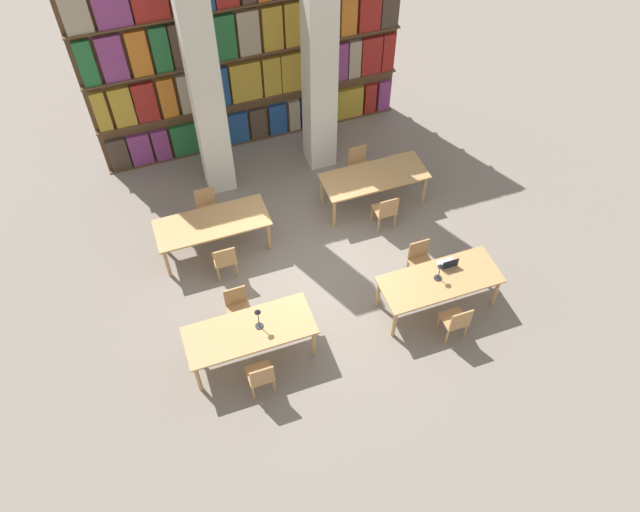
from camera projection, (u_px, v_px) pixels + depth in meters
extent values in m
plane|color=gray|center=(318.00, 274.00, 12.07)|extent=(40.00, 40.00, 0.00)
cube|color=brown|center=(245.00, 30.00, 12.56)|extent=(6.83, 0.06, 5.50)
cube|color=brown|center=(256.00, 136.00, 14.67)|extent=(6.83, 0.35, 0.03)
cube|color=#47382D|center=(118.00, 153.00, 13.66)|extent=(0.42, 0.20, 0.80)
cube|color=#84387A|center=(140.00, 148.00, 13.76)|extent=(0.46, 0.20, 0.80)
cube|color=#84387A|center=(161.00, 144.00, 13.86)|extent=(0.35, 0.20, 0.80)
cube|color=#236B38|center=(185.00, 138.00, 13.98)|extent=(0.59, 0.20, 0.80)
cube|color=orange|center=(210.00, 133.00, 14.10)|extent=(0.41, 0.20, 0.80)
cube|color=navy|center=(234.00, 127.00, 14.22)|extent=(0.61, 0.20, 0.80)
cube|color=#47382D|center=(258.00, 122.00, 14.34)|extent=(0.38, 0.20, 0.80)
cube|color=navy|center=(277.00, 118.00, 14.44)|extent=(0.41, 0.20, 0.80)
cube|color=tan|center=(294.00, 114.00, 14.53)|extent=(0.26, 0.20, 0.80)
cube|color=navy|center=(306.00, 111.00, 14.59)|extent=(0.25, 0.20, 0.80)
cube|color=#84387A|center=(322.00, 108.00, 14.68)|extent=(0.53, 0.20, 0.80)
cube|color=#B7932D|center=(348.00, 102.00, 14.82)|extent=(0.69, 0.20, 0.80)
cube|color=maroon|center=(369.00, 97.00, 14.94)|extent=(0.28, 0.20, 0.80)
cube|color=#84387A|center=(383.00, 94.00, 15.02)|extent=(0.30, 0.20, 0.80)
cube|color=brown|center=(252.00, 97.00, 13.82)|extent=(6.83, 0.35, 0.03)
cube|color=#B7932D|center=(101.00, 110.00, 12.75)|extent=(0.28, 0.20, 0.93)
cube|color=#B7932D|center=(122.00, 106.00, 12.84)|extent=(0.44, 0.20, 0.93)
cube|color=maroon|center=(145.00, 101.00, 12.94)|extent=(0.45, 0.20, 0.93)
cube|color=orange|center=(167.00, 97.00, 13.04)|extent=(0.33, 0.20, 0.93)
cube|color=tan|center=(190.00, 92.00, 13.15)|extent=(0.48, 0.20, 0.93)
cube|color=navy|center=(216.00, 87.00, 13.27)|extent=(0.52, 0.20, 0.93)
cube|color=#B7932D|center=(245.00, 81.00, 13.41)|extent=(0.67, 0.20, 0.93)
cube|color=#B7932D|center=(271.00, 75.00, 13.53)|extent=(0.39, 0.20, 0.93)
cube|color=#B7932D|center=(295.00, 70.00, 13.65)|extent=(0.65, 0.20, 0.93)
cube|color=maroon|center=(323.00, 65.00, 13.79)|extent=(0.55, 0.20, 0.93)
cube|color=#84387A|center=(341.00, 61.00, 13.88)|extent=(0.27, 0.20, 0.93)
cube|color=tan|center=(354.00, 58.00, 13.94)|extent=(0.28, 0.20, 0.93)
cube|color=maroon|center=(371.00, 55.00, 14.03)|extent=(0.48, 0.20, 0.93)
cube|color=maroon|center=(387.00, 51.00, 14.12)|extent=(0.29, 0.20, 0.93)
cube|color=brown|center=(247.00, 53.00, 12.97)|extent=(6.83, 0.35, 0.03)
cube|color=#236B38|center=(86.00, 62.00, 11.89)|extent=(0.33, 0.20, 0.96)
cube|color=#84387A|center=(112.00, 58.00, 12.00)|extent=(0.48, 0.20, 0.96)
cube|color=orange|center=(139.00, 53.00, 12.11)|extent=(0.39, 0.20, 0.96)
cube|color=#236B38|center=(160.00, 48.00, 12.20)|extent=(0.34, 0.20, 0.96)
cube|color=#47382D|center=(187.00, 43.00, 12.31)|extent=(0.65, 0.20, 0.96)
cube|color=#236B38|center=(220.00, 37.00, 12.46)|extent=(0.60, 0.20, 0.96)
cube|color=tan|center=(248.00, 32.00, 12.58)|extent=(0.45, 0.20, 0.96)
cube|color=#B7932D|center=(272.00, 27.00, 12.69)|extent=(0.42, 0.20, 0.96)
cube|color=#B7932D|center=(299.00, 22.00, 12.81)|extent=(0.66, 0.20, 0.96)
cube|color=tan|center=(326.00, 17.00, 12.94)|extent=(0.48, 0.20, 0.96)
cube|color=orange|center=(348.00, 13.00, 13.04)|extent=(0.35, 0.20, 0.96)
cube|color=maroon|center=(369.00, 9.00, 13.15)|extent=(0.49, 0.20, 0.96)
cube|color=#47382D|center=(389.00, 5.00, 13.25)|extent=(0.40, 0.20, 0.96)
cube|color=brown|center=(242.00, 3.00, 12.12)|extent=(6.83, 0.35, 0.03)
cube|color=tan|center=(74.00, 9.00, 11.08)|extent=(0.49, 0.20, 0.91)
cube|color=#84387A|center=(110.00, 3.00, 11.22)|extent=(0.65, 0.20, 0.91)
cube|color=silver|center=(201.00, 63.00, 11.37)|extent=(0.59, 0.59, 6.00)
cube|color=silver|center=(320.00, 40.00, 11.87)|extent=(0.59, 0.59, 6.00)
cube|color=tan|center=(249.00, 331.00, 10.35)|extent=(2.17, 0.87, 0.04)
cylinder|color=tan|center=(198.00, 378.00, 10.22)|extent=(0.07, 0.07, 0.74)
cylinder|color=tan|center=(314.00, 343.00, 10.65)|extent=(0.07, 0.07, 0.74)
cylinder|color=tan|center=(189.00, 343.00, 10.65)|extent=(0.07, 0.07, 0.74)
cylinder|color=tan|center=(300.00, 310.00, 11.08)|extent=(0.07, 0.07, 0.74)
cylinder|color=tan|center=(248.00, 375.00, 10.44)|extent=(0.04, 0.04, 0.41)
cylinder|color=tan|center=(268.00, 369.00, 10.51)|extent=(0.04, 0.04, 0.41)
cylinder|color=tan|center=(253.00, 393.00, 10.23)|extent=(0.04, 0.04, 0.41)
cylinder|color=tan|center=(274.00, 386.00, 10.31)|extent=(0.04, 0.04, 0.41)
cube|color=tan|center=(260.00, 374.00, 10.20)|extent=(0.42, 0.40, 0.04)
cube|color=tan|center=(262.00, 377.00, 9.91)|extent=(0.40, 0.03, 0.42)
cylinder|color=tan|center=(253.00, 323.00, 11.10)|extent=(0.04, 0.04, 0.41)
cylinder|color=tan|center=(233.00, 329.00, 11.02)|extent=(0.04, 0.04, 0.41)
cylinder|color=tan|center=(248.00, 308.00, 11.30)|extent=(0.04, 0.04, 0.41)
cylinder|color=tan|center=(228.00, 314.00, 11.22)|extent=(0.04, 0.04, 0.41)
cube|color=tan|center=(239.00, 311.00, 10.99)|extent=(0.42, 0.40, 0.04)
cube|color=tan|center=(235.00, 296.00, 10.92)|extent=(0.40, 0.03, 0.42)
cylinder|color=#232328|center=(259.00, 326.00, 10.37)|extent=(0.14, 0.14, 0.01)
cylinder|color=#232328|center=(258.00, 319.00, 10.22)|extent=(0.02, 0.02, 0.39)
cone|color=#232328|center=(257.00, 311.00, 10.04)|extent=(0.11, 0.11, 0.07)
cube|color=tan|center=(440.00, 280.00, 11.03)|extent=(2.17, 0.87, 0.04)
cylinder|color=tan|center=(394.00, 324.00, 10.90)|extent=(0.07, 0.07, 0.74)
cylinder|color=tan|center=(496.00, 292.00, 11.33)|extent=(0.07, 0.07, 0.74)
cylinder|color=tan|center=(378.00, 293.00, 11.33)|extent=(0.07, 0.07, 0.74)
cylinder|color=tan|center=(476.00, 264.00, 11.76)|extent=(0.07, 0.07, 0.74)
cylinder|color=tan|center=(438.00, 322.00, 11.12)|extent=(0.04, 0.04, 0.41)
cylinder|color=tan|center=(456.00, 316.00, 11.20)|extent=(0.04, 0.04, 0.41)
cylinder|color=tan|center=(447.00, 337.00, 10.92)|extent=(0.04, 0.04, 0.41)
cylinder|color=tan|center=(465.00, 331.00, 10.99)|extent=(0.04, 0.04, 0.41)
cube|color=tan|center=(454.00, 319.00, 10.88)|extent=(0.42, 0.40, 0.04)
cube|color=tan|center=(461.00, 320.00, 10.59)|extent=(0.40, 0.03, 0.42)
cylinder|color=tan|center=(432.00, 276.00, 11.78)|extent=(0.04, 0.04, 0.41)
cylinder|color=tan|center=(415.00, 281.00, 11.70)|extent=(0.04, 0.04, 0.41)
cylinder|color=tan|center=(424.00, 262.00, 11.98)|extent=(0.04, 0.04, 0.41)
cylinder|color=tan|center=(407.00, 267.00, 11.91)|extent=(0.04, 0.04, 0.41)
cube|color=tan|center=(421.00, 264.00, 11.67)|extent=(0.42, 0.40, 0.04)
cube|color=tan|center=(419.00, 249.00, 11.60)|extent=(0.40, 0.03, 0.42)
cylinder|color=#232328|center=(438.00, 278.00, 11.01)|extent=(0.14, 0.14, 0.01)
cylinder|color=#232328|center=(439.00, 272.00, 10.89)|extent=(0.02, 0.02, 0.31)
cone|color=#232328|center=(441.00, 266.00, 10.74)|extent=(0.11, 0.11, 0.07)
cube|color=silver|center=(447.00, 263.00, 11.23)|extent=(0.32, 0.22, 0.01)
cube|color=black|center=(450.00, 264.00, 11.08)|extent=(0.32, 0.01, 0.20)
cube|color=tan|center=(212.00, 223.00, 11.89)|extent=(2.17, 0.87, 0.04)
cylinder|color=tan|center=(167.00, 263.00, 11.77)|extent=(0.07, 0.07, 0.74)
cylinder|color=tan|center=(269.00, 236.00, 12.20)|extent=(0.07, 0.07, 0.74)
cylinder|color=tan|center=(160.00, 236.00, 12.19)|extent=(0.07, 0.07, 0.74)
cylinder|color=tan|center=(259.00, 211.00, 12.62)|extent=(0.07, 0.07, 0.74)
cylinder|color=tan|center=(214.00, 262.00, 12.00)|extent=(0.04, 0.04, 0.41)
cylinder|color=tan|center=(233.00, 257.00, 12.08)|extent=(0.04, 0.04, 0.41)
cylinder|color=tan|center=(219.00, 275.00, 11.79)|extent=(0.04, 0.04, 0.41)
cylinder|color=tan|center=(237.00, 270.00, 11.87)|extent=(0.04, 0.04, 0.41)
cube|color=tan|center=(224.00, 258.00, 11.76)|extent=(0.42, 0.40, 0.04)
cube|color=tan|center=(225.00, 257.00, 11.47)|extent=(0.40, 0.03, 0.42)
cylinder|color=tan|center=(220.00, 222.00, 12.66)|extent=(0.04, 0.04, 0.41)
cylinder|color=tan|center=(203.00, 226.00, 12.58)|extent=(0.04, 0.04, 0.41)
cylinder|color=tan|center=(217.00, 210.00, 12.86)|extent=(0.04, 0.04, 0.41)
cylinder|color=tan|center=(199.00, 215.00, 12.79)|extent=(0.04, 0.04, 0.41)
cube|color=tan|center=(208.00, 211.00, 12.55)|extent=(0.42, 0.40, 0.04)
cube|color=tan|center=(205.00, 196.00, 12.48)|extent=(0.40, 0.03, 0.42)
cube|color=tan|center=(374.00, 176.00, 12.72)|extent=(2.17, 0.87, 0.04)
cylinder|color=tan|center=(334.00, 213.00, 12.59)|extent=(0.07, 0.07, 0.74)
cylinder|color=tan|center=(424.00, 190.00, 13.02)|extent=(0.07, 0.07, 0.74)
cylinder|color=tan|center=(322.00, 190.00, 13.02)|extent=(0.07, 0.07, 0.74)
cylinder|color=tan|center=(410.00, 168.00, 13.45)|extent=(0.07, 0.07, 0.74)
cylinder|color=tan|center=(372.00, 214.00, 12.81)|extent=(0.04, 0.04, 0.41)
cylinder|color=tan|center=(388.00, 209.00, 12.88)|extent=(0.04, 0.04, 0.41)
cylinder|color=tan|center=(379.00, 225.00, 12.60)|extent=(0.04, 0.04, 0.41)
cylinder|color=tan|center=(395.00, 221.00, 12.68)|extent=(0.04, 0.04, 0.41)
cube|color=tan|center=(384.00, 209.00, 12.57)|extent=(0.42, 0.40, 0.04)
cube|color=tan|center=(389.00, 208.00, 12.28)|extent=(0.40, 0.03, 0.42)
cylinder|color=tan|center=(370.00, 179.00, 13.47)|extent=(0.04, 0.04, 0.41)
cylinder|color=tan|center=(355.00, 183.00, 13.39)|extent=(0.04, 0.04, 0.41)
cylinder|color=tan|center=(364.00, 169.00, 13.67)|extent=(0.04, 0.04, 0.41)
cylinder|color=tan|center=(349.00, 172.00, 13.59)|extent=(0.04, 0.04, 0.41)
cube|color=tan|center=(360.00, 168.00, 13.35)|extent=(0.42, 0.40, 0.04)
cube|color=tan|center=(357.00, 154.00, 13.29)|extent=(0.40, 0.03, 0.42)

